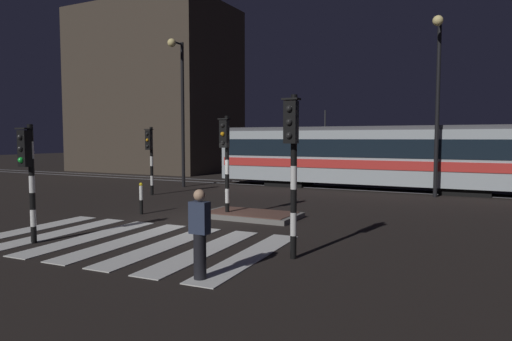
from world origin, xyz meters
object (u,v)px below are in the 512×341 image
(traffic_light_median_centre, at_px, (226,151))
(street_lamp_trackside_left, at_px, (180,96))
(traffic_light_corner_far_left, at_px, (150,150))
(street_lamp_trackside_right, at_px, (438,87))
(traffic_light_kerb_mid_left, at_px, (28,166))
(pedestrian_waiting_at_kerb, at_px, (200,234))
(bollard_island_edge, at_px, (141,198))
(traffic_light_corner_near_right, at_px, (292,151))
(tram, at_px, (370,156))

(traffic_light_median_centre, distance_m, street_lamp_trackside_left, 10.27)
(traffic_light_corner_far_left, height_order, street_lamp_trackside_left, street_lamp_trackside_left)
(street_lamp_trackside_left, height_order, street_lamp_trackside_right, street_lamp_trackside_right)
(traffic_light_kerb_mid_left, relative_size, pedestrian_waiting_at_kerb, 1.75)
(traffic_light_median_centre, relative_size, pedestrian_waiting_at_kerb, 1.98)
(traffic_light_corner_far_left, xyz_separation_m, bollard_island_edge, (3.17, -4.31, -1.53))
(traffic_light_kerb_mid_left, xyz_separation_m, traffic_light_corner_near_right, (6.42, 1.59, 0.39))
(street_lamp_trackside_left, height_order, bollard_island_edge, street_lamp_trackside_left)
(traffic_light_kerb_mid_left, height_order, street_lamp_trackside_right, street_lamp_trackside_right)
(traffic_light_corner_far_left, height_order, bollard_island_edge, traffic_light_corner_far_left)
(street_lamp_trackside_right, bearing_deg, street_lamp_trackside_left, -173.18)
(traffic_light_corner_near_right, xyz_separation_m, tram, (-1.54, 14.46, -0.62))
(traffic_light_corner_far_left, relative_size, street_lamp_trackside_right, 0.41)
(traffic_light_median_centre, distance_m, traffic_light_corner_near_right, 5.53)
(traffic_light_median_centre, height_order, street_lamp_trackside_right, street_lamp_trackside_right)
(traffic_light_corner_far_left, distance_m, traffic_light_corner_near_right, 12.56)
(tram, distance_m, bollard_island_edge, 12.61)
(traffic_light_kerb_mid_left, xyz_separation_m, street_lamp_trackside_left, (-4.51, 12.52, 2.91))
(street_lamp_trackside_right, height_order, tram, street_lamp_trackside_right)
(traffic_light_corner_near_right, bearing_deg, traffic_light_kerb_mid_left, -166.08)
(street_lamp_trackside_right, relative_size, tram, 0.47)
(traffic_light_corner_far_left, xyz_separation_m, traffic_light_corner_near_right, (10.11, -7.44, 0.28))
(tram, height_order, pedestrian_waiting_at_kerb, tram)
(traffic_light_corner_near_right, relative_size, street_lamp_trackside_right, 0.46)
(traffic_light_corner_far_left, distance_m, pedestrian_waiting_at_kerb, 13.25)
(traffic_light_kerb_mid_left, xyz_separation_m, pedestrian_waiting_at_kerb, (5.43, -0.50, -1.10))
(street_lamp_trackside_right, bearing_deg, bollard_island_edge, -133.13)
(street_lamp_trackside_right, xyz_separation_m, pedestrian_waiting_at_kerb, (-2.78, -14.54, -4.02))
(traffic_light_median_centre, bearing_deg, street_lamp_trackside_right, 56.23)
(traffic_light_corner_near_right, bearing_deg, pedestrian_waiting_at_kerb, -115.46)
(bollard_island_edge, bearing_deg, street_lamp_trackside_right, 46.87)
(traffic_light_median_centre, distance_m, bollard_island_edge, 3.51)
(street_lamp_trackside_right, relative_size, pedestrian_waiting_at_kerb, 4.57)
(street_lamp_trackside_left, xyz_separation_m, bollard_island_edge, (3.99, -7.79, -4.33))
(traffic_light_kerb_mid_left, height_order, bollard_island_edge, traffic_light_kerb_mid_left)
(street_lamp_trackside_left, distance_m, bollard_island_edge, 9.77)
(traffic_light_median_centre, height_order, pedestrian_waiting_at_kerb, traffic_light_median_centre)
(traffic_light_corner_far_left, bearing_deg, street_lamp_trackside_right, 22.82)
(bollard_island_edge, bearing_deg, street_lamp_trackside_left, 117.11)
(street_lamp_trackside_right, distance_m, pedestrian_waiting_at_kerb, 15.34)
(traffic_light_kerb_mid_left, xyz_separation_m, street_lamp_trackside_right, (8.21, 14.04, 2.92))
(street_lamp_trackside_left, distance_m, pedestrian_waiting_at_kerb, 16.86)
(traffic_light_median_centre, xyz_separation_m, street_lamp_trackside_right, (5.73, 8.58, 2.66))
(street_lamp_trackside_left, relative_size, bollard_island_edge, 7.03)
(traffic_light_kerb_mid_left, bearing_deg, traffic_light_corner_near_right, 13.92)
(traffic_light_corner_near_right, distance_m, tram, 14.55)
(street_lamp_trackside_left, relative_size, tram, 0.47)
(bollard_island_edge, bearing_deg, pedestrian_waiting_at_kerb, -41.34)
(traffic_light_corner_near_right, relative_size, bollard_island_edge, 3.24)
(traffic_light_kerb_mid_left, height_order, street_lamp_trackside_left, street_lamp_trackside_left)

